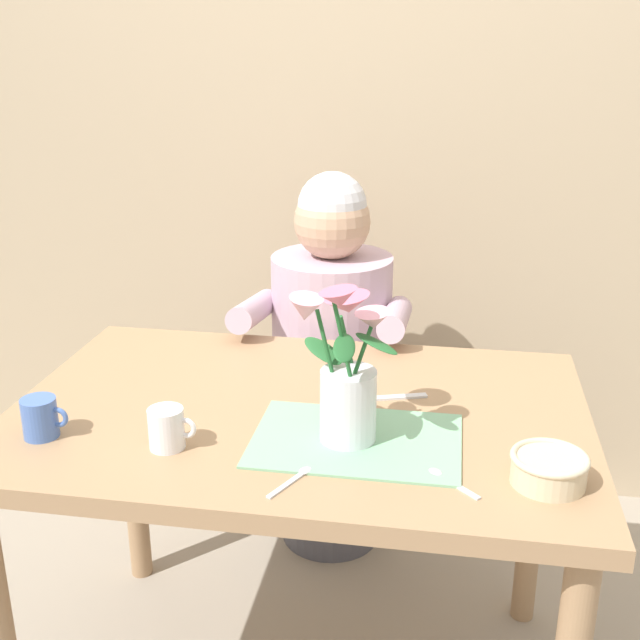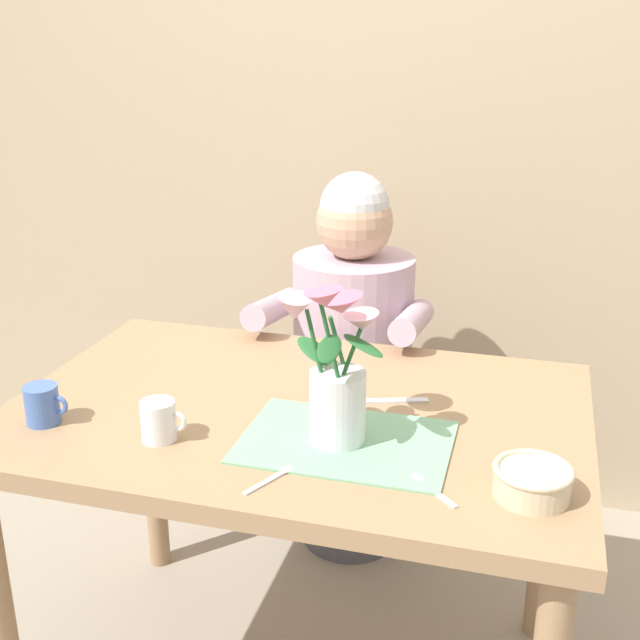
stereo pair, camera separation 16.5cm
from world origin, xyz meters
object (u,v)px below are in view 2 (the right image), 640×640
Objects in this scene: flower_vase at (335,376)px; coffee_cup at (159,421)px; seated_person at (352,370)px; ceramic_bowl at (532,480)px; tea_cup at (43,405)px; dinner_knife at (384,401)px.

flower_vase is 0.35m from coffee_cup.
flower_vase is at bearing -74.61° from seated_person.
ceramic_bowl is 0.95m from tea_cup.
ceramic_bowl is 1.46× the size of tea_cup.
ceramic_bowl is at bearing -61.23° from dinner_knife.
ceramic_bowl is (0.51, -0.84, 0.21)m from seated_person.
seated_person reaches higher than coffee_cup.
tea_cup is (-0.64, -0.28, 0.04)m from dinner_knife.
tea_cup reaches higher than ceramic_bowl.
coffee_cup reaches higher than dinner_knife.
dinner_knife is at bearing 23.65° from tea_cup.
coffee_cup is at bearing -98.05° from seated_person.
flower_vase is at bearing 14.69° from coffee_cup.
dinner_knife is 0.70m from tea_cup.
tea_cup is at bearing -113.62° from seated_person.
flower_vase is at bearing 165.36° from ceramic_bowl.
flower_vase reaches higher than tea_cup.
seated_person reaches higher than ceramic_bowl.
flower_vase is at bearing -124.36° from dinner_knife.
coffee_cup is at bearing 179.08° from ceramic_bowl.
coffee_cup is (-0.18, -0.83, 0.22)m from seated_person.
flower_vase is 0.24m from dinner_knife.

